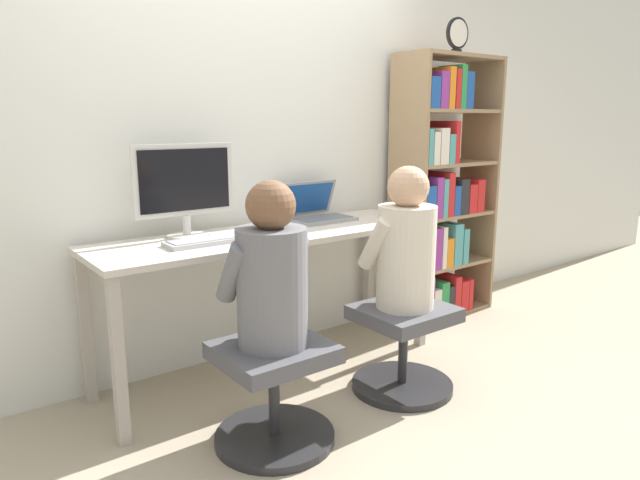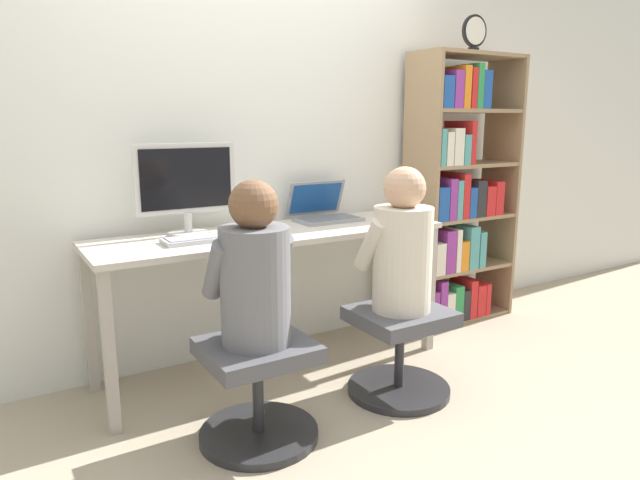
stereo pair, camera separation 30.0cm
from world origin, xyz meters
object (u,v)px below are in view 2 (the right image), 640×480
(bookshelf, at_px, (456,203))
(desk_clock, at_px, (474,32))
(laptop, at_px, (324,212))
(office_chair_right, at_px, (400,348))
(person_at_monitor, at_px, (255,272))
(desktop_monitor, at_px, (187,186))
(keyboard, at_px, (207,238))
(office_chair_left, at_px, (258,387))
(person_at_laptop, at_px, (402,247))

(bookshelf, xyz_separation_m, desk_clock, (0.00, -0.08, 1.08))
(laptop, relative_size, office_chair_right, 0.72)
(laptop, height_order, person_at_monitor, person_at_monitor)
(laptop, bearing_deg, bookshelf, -4.35)
(office_chair_right, relative_size, bookshelf, 0.29)
(desktop_monitor, xyz_separation_m, office_chair_right, (0.81, -0.74, -0.79))
(laptop, xyz_separation_m, keyboard, (-0.80, -0.20, -0.04))
(laptop, distance_m, office_chair_left, 1.25)
(office_chair_left, relative_size, person_at_laptop, 0.74)
(laptop, height_order, desk_clock, desk_clock)
(person_at_laptop, bearing_deg, desktop_monitor, 137.86)
(office_chair_right, bearing_deg, keyboard, 145.45)
(laptop, relative_size, office_chair_left, 0.72)
(laptop, xyz_separation_m, person_at_laptop, (-0.01, -0.74, -0.07))
(person_at_monitor, bearing_deg, bookshelf, 20.77)
(keyboard, bearing_deg, person_at_laptop, -34.30)
(desktop_monitor, distance_m, office_chair_left, 1.09)
(office_chair_right, bearing_deg, desk_clock, 30.21)
(laptop, height_order, office_chair_right, laptop)
(keyboard, distance_m, office_chair_right, 1.11)
(desktop_monitor, height_order, office_chair_right, desktop_monitor)
(office_chair_right, bearing_deg, laptop, 89.06)
(person_at_laptop, relative_size, bookshelf, 0.40)
(bookshelf, bearing_deg, office_chair_left, -159.10)
(office_chair_left, height_order, person_at_monitor, person_at_monitor)
(laptop, height_order, office_chair_left, laptop)
(office_chair_right, xyz_separation_m, desk_clock, (1.01, 0.59, 1.65))
(person_at_monitor, relative_size, person_at_laptop, 0.98)
(office_chair_right, height_order, person_at_monitor, person_at_monitor)
(person_at_monitor, bearing_deg, desktop_monitor, 91.82)
(desktop_monitor, distance_m, keyboard, 0.31)
(person_at_laptop, distance_m, bookshelf, 1.20)
(office_chair_left, bearing_deg, desktop_monitor, 91.81)
(person_at_laptop, bearing_deg, laptop, 89.06)
(office_chair_left, relative_size, desk_clock, 2.43)
(desk_clock, bearing_deg, office_chair_left, -161.48)
(person_at_monitor, distance_m, desk_clock, 2.21)
(keyboard, xyz_separation_m, office_chair_right, (0.79, -0.54, -0.55))
(person_at_monitor, distance_m, person_at_laptop, 0.79)
(keyboard, xyz_separation_m, desk_clock, (1.79, 0.04, 1.10))
(person_at_laptop, bearing_deg, office_chair_left, -178.49)
(desktop_monitor, relative_size, office_chair_left, 1.01)
(desktop_monitor, distance_m, person_at_monitor, 0.80)
(office_chair_left, bearing_deg, person_at_monitor, 90.00)
(desktop_monitor, xyz_separation_m, person_at_laptop, (0.81, -0.74, -0.27))
(keyboard, height_order, desk_clock, desk_clock)
(keyboard, relative_size, office_chair_right, 0.82)
(keyboard, distance_m, bookshelf, 1.79)
(person_at_monitor, bearing_deg, office_chair_left, -90.00)
(person_at_laptop, bearing_deg, bookshelf, 33.53)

